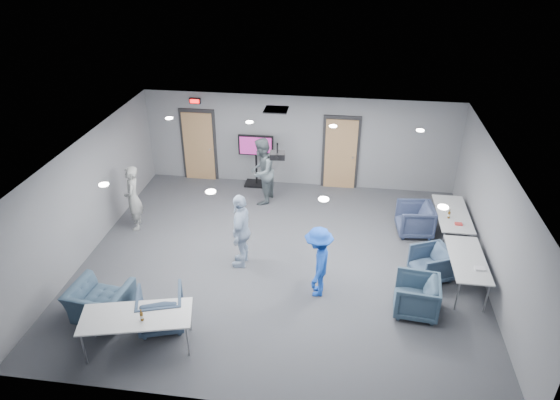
# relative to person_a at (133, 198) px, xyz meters

# --- Properties ---
(floor) EXTENTS (9.00, 9.00, 0.00)m
(floor) POSITION_rel_person_a_xyz_m (3.86, -0.97, -0.84)
(floor) COLOR #383A40
(floor) RESTS_ON ground
(ceiling) EXTENTS (9.00, 9.00, 0.00)m
(ceiling) POSITION_rel_person_a_xyz_m (3.86, -0.97, 1.86)
(ceiling) COLOR white
(ceiling) RESTS_ON wall_back
(wall_back) EXTENTS (9.00, 0.02, 2.70)m
(wall_back) POSITION_rel_person_a_xyz_m (3.86, 3.03, 0.51)
(wall_back) COLOR slate
(wall_back) RESTS_ON floor
(wall_front) EXTENTS (9.00, 0.02, 2.70)m
(wall_front) POSITION_rel_person_a_xyz_m (3.86, -4.97, 0.51)
(wall_front) COLOR slate
(wall_front) RESTS_ON floor
(wall_left) EXTENTS (0.02, 8.00, 2.70)m
(wall_left) POSITION_rel_person_a_xyz_m (-0.64, -0.97, 0.51)
(wall_left) COLOR slate
(wall_left) RESTS_ON floor
(wall_right) EXTENTS (0.02, 8.00, 2.70)m
(wall_right) POSITION_rel_person_a_xyz_m (8.36, -0.97, 0.51)
(wall_right) COLOR slate
(wall_right) RESTS_ON floor
(door_left) EXTENTS (1.06, 0.17, 2.24)m
(door_left) POSITION_rel_person_a_xyz_m (0.86, 2.98, 0.22)
(door_left) COLOR black
(door_left) RESTS_ON wall_back
(door_right) EXTENTS (1.06, 0.17, 2.24)m
(door_right) POSITION_rel_person_a_xyz_m (5.06, 2.98, 0.22)
(door_right) COLOR black
(door_right) RESTS_ON wall_back
(exit_sign) EXTENTS (0.32, 0.08, 0.16)m
(exit_sign) POSITION_rel_person_a_xyz_m (0.86, 2.96, 1.61)
(exit_sign) COLOR black
(exit_sign) RESTS_ON wall_back
(hvac_diffuser) EXTENTS (0.60, 0.60, 0.03)m
(hvac_diffuser) POSITION_rel_person_a_xyz_m (3.36, 1.83, 1.84)
(hvac_diffuser) COLOR black
(hvac_diffuser) RESTS_ON ceiling
(downlights) EXTENTS (6.18, 3.78, 0.02)m
(downlights) POSITION_rel_person_a_xyz_m (3.86, -0.97, 1.84)
(downlights) COLOR white
(downlights) RESTS_ON ceiling
(person_a) EXTENTS (0.57, 0.71, 1.69)m
(person_a) POSITION_rel_person_a_xyz_m (0.00, 0.00, 0.00)
(person_a) COLOR gray
(person_a) RESTS_ON floor
(person_b) EXTENTS (0.86, 1.02, 1.87)m
(person_b) POSITION_rel_person_a_xyz_m (2.96, 1.77, 0.09)
(person_b) COLOR slate
(person_b) RESTS_ON floor
(person_c) EXTENTS (0.47, 1.06, 1.78)m
(person_c) POSITION_rel_person_a_xyz_m (3.01, -1.18, 0.04)
(person_c) COLOR #ADC2DE
(person_c) RESTS_ON floor
(person_d) EXTENTS (0.63, 1.05, 1.58)m
(person_d) POSITION_rel_person_a_xyz_m (4.78, -1.99, -0.05)
(person_d) COLOR blue
(person_d) RESTS_ON floor
(chair_right_a) EXTENTS (0.94, 0.92, 0.79)m
(chair_right_a) POSITION_rel_person_a_xyz_m (7.01, 0.68, -0.45)
(chair_right_a) COLOR #36405D
(chair_right_a) RESTS_ON floor
(chair_right_b) EXTENTS (1.02, 1.01, 0.71)m
(chair_right_b) POSITION_rel_person_a_xyz_m (7.21, -1.11, -0.49)
(chair_right_b) COLOR #3B4F67
(chair_right_b) RESTS_ON floor
(chair_right_c) EXTENTS (0.94, 0.92, 0.78)m
(chair_right_c) POSITION_rel_person_a_xyz_m (6.76, -2.32, -0.45)
(chair_right_c) COLOR #354A5C
(chair_right_c) RESTS_ON floor
(chair_front_a) EXTENTS (1.05, 1.07, 0.78)m
(chair_front_a) POSITION_rel_person_a_xyz_m (1.88, -3.37, -0.45)
(chair_front_a) COLOR #37485F
(chair_front_a) RESTS_ON floor
(chair_front_b) EXTENTS (1.21, 1.09, 0.72)m
(chair_front_b) POSITION_rel_person_a_xyz_m (0.63, -3.32, -0.48)
(chair_front_b) COLOR #374C60
(chair_front_b) RESTS_ON floor
(table_right_a) EXTENTS (0.76, 1.81, 0.73)m
(table_right_a) POSITION_rel_person_a_xyz_m (7.86, 0.54, -0.16)
(table_right_a) COLOR silver
(table_right_a) RESTS_ON floor
(table_right_b) EXTENTS (0.72, 1.73, 0.73)m
(table_right_b) POSITION_rel_person_a_xyz_m (7.86, -1.36, -0.16)
(table_right_b) COLOR silver
(table_right_b) RESTS_ON floor
(table_front_left) EXTENTS (2.09, 1.26, 0.73)m
(table_front_left) POSITION_rel_person_a_xyz_m (1.67, -3.97, -0.15)
(table_front_left) COLOR silver
(table_front_left) RESTS_ON floor
(bottle_front) EXTENTS (0.06, 0.06, 0.24)m
(bottle_front) POSITION_rel_person_a_xyz_m (1.83, -4.07, -0.03)
(bottle_front) COLOR #54360E
(bottle_front) RESTS_ON table_front_left
(bottle_right) EXTENTS (0.06, 0.06, 0.23)m
(bottle_right) POSITION_rel_person_a_xyz_m (7.72, 0.28, -0.03)
(bottle_right) COLOR #54360E
(bottle_right) RESTS_ON table_right_a
(snack_box) EXTENTS (0.17, 0.11, 0.04)m
(snack_box) POSITION_rel_person_a_xyz_m (7.90, 0.00, -0.10)
(snack_box) COLOR red
(snack_box) RESTS_ON table_right_a
(wrapper) EXTENTS (0.20, 0.14, 0.04)m
(wrapper) POSITION_rel_person_a_xyz_m (8.03, -1.72, -0.09)
(wrapper) COLOR silver
(wrapper) RESTS_ON table_right_b
(tv_stand) EXTENTS (1.02, 0.49, 1.57)m
(tv_stand) POSITION_rel_person_a_xyz_m (2.62, 2.77, 0.05)
(tv_stand) COLOR black
(tv_stand) RESTS_ON floor
(projector) EXTENTS (0.36, 0.34, 0.36)m
(projector) POSITION_rel_person_a_xyz_m (3.71, -0.39, 1.56)
(projector) COLOR black
(projector) RESTS_ON ceiling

